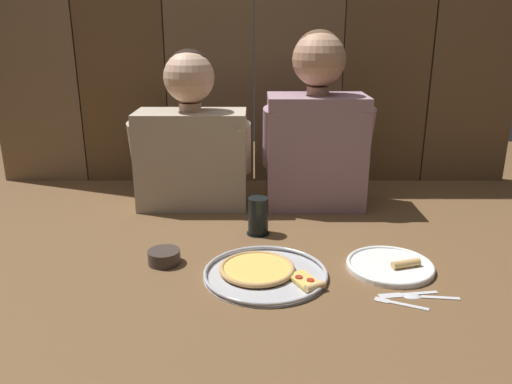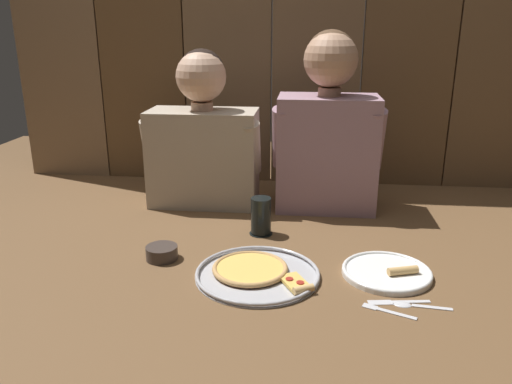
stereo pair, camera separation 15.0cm
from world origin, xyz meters
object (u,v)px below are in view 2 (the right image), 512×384
drinking_glass (261,216)px  diner_right (328,129)px  dinner_plate (387,272)px  dipping_bowl (162,252)px  pizza_tray (256,272)px  diner_left (203,137)px

drinking_glass → diner_right: (0.21, 0.29, 0.24)m
dinner_plate → dipping_bowl: 0.64m
diner_right → pizza_tray: bearing=-109.1°
dinner_plate → diner_left: size_ratio=0.42×
dinner_plate → diner_right: size_ratio=0.38×
diner_left → diner_right: diner_right is taller
pizza_tray → dipping_bowl: 0.29m
pizza_tray → drinking_glass: drinking_glass is taller
dipping_bowl → diner_right: diner_right is taller
dipping_bowl → diner_left: size_ratio=0.16×
pizza_tray → diner_left: size_ratio=0.59×
pizza_tray → dinner_plate: dinner_plate is taller
pizza_tray → diner_right: 0.68m
pizza_tray → dipping_bowl: size_ratio=3.66×
dipping_bowl → pizza_tray: bearing=-14.6°
drinking_glass → diner_left: 0.42m
pizza_tray → dinner_plate: (0.36, 0.04, -0.00)m
diner_left → diner_right: bearing=-0.0°
dipping_bowl → diner_right: 0.75m
dinner_plate → diner_right: bearing=106.3°
pizza_tray → drinking_glass: bearing=92.7°
dipping_bowl → dinner_plate: bearing=-3.1°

